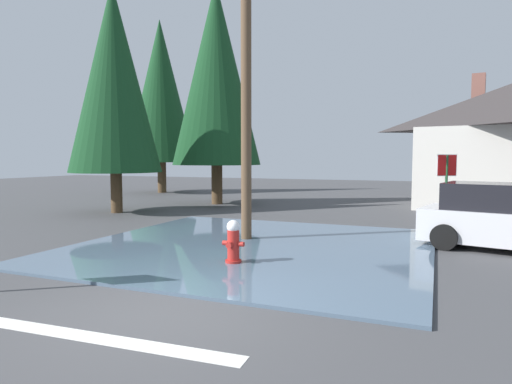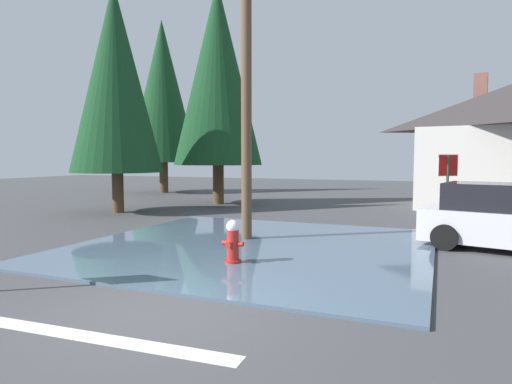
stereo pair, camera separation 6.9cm
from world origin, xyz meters
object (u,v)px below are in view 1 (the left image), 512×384
Objects in this scene: pine_tree_short_left at (161,92)px; stop_sign_far at (447,176)px; utility_pole at (246,91)px; pine_tree_tall_left at (216,74)px; pine_tree_mid_left at (114,78)px; fire_hydrant at (233,243)px.

stop_sign_far is at bearing -28.48° from pine_tree_short_left.
utility_pole is 18.02m from pine_tree_short_left.
stop_sign_far is 0.22× the size of pine_tree_tall_left.
pine_tree_mid_left is 0.84× the size of pine_tree_short_left.
stop_sign_far is at bearing 58.91° from fire_hydrant.
pine_tree_tall_left is 1.15× the size of pine_tree_mid_left.
pine_tree_mid_left is at bearing -115.84° from pine_tree_tall_left.
utility_pole is at bearing -58.19° from pine_tree_tall_left.
pine_tree_short_left is (-16.81, 9.12, 4.80)m from stop_sign_far.
utility_pole is at bearing -139.48° from stop_sign_far.
pine_tree_short_left is (-6.59, 5.05, 0.21)m from pine_tree_tall_left.
fire_hydrant is 0.12× the size of utility_pole.
stop_sign_far is 13.03m from pine_tree_mid_left.
utility_pole is 0.70× the size of pine_tree_short_left.
pine_tree_mid_left reaches higher than fire_hydrant.
pine_tree_tall_left is at bearing 64.16° from pine_tree_mid_left.
fire_hydrant is at bearing -61.27° from pine_tree_tall_left.
pine_tree_mid_left is at bearing 142.40° from fire_hydrant.
stop_sign_far is at bearing 2.59° from pine_tree_mid_left.
pine_tree_tall_left is 0.97× the size of pine_tree_short_left.
pine_tree_short_left is at bearing 128.18° from fire_hydrant.
pine_tree_mid_left is at bearing -65.82° from pine_tree_short_left.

